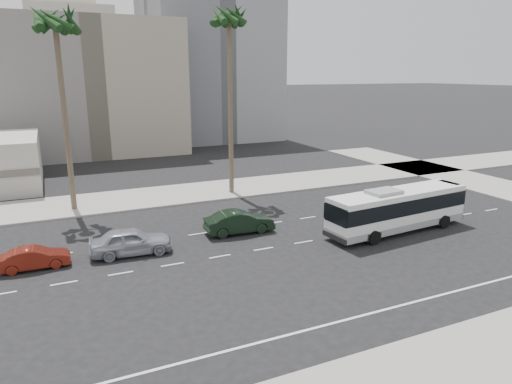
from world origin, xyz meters
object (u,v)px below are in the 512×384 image
car_a (239,222)px  palm_mid (55,27)px  palm_near (229,22)px  city_bus (398,208)px  car_b (131,241)px  car_c (34,258)px

car_a → palm_mid: 20.18m
palm_near → city_bus: bearing=-64.8°
city_bus → car_a: size_ratio=2.32×
car_b → palm_mid: palm_mid is taller
car_a → car_c: (-13.20, -0.72, -0.17)m
car_a → car_c: car_a is taller
city_bus → car_c: (-23.64, 3.62, -1.06)m
city_bus → palm_near: size_ratio=0.68×
city_bus → palm_mid: (-20.83, 15.06, 12.69)m
car_b → car_c: 5.51m
car_a → palm_mid: (-10.39, 10.73, 13.57)m
palm_near → palm_mid: 13.91m
palm_near → palm_mid: (-13.88, 0.33, -0.92)m
car_a → city_bus: bearing=-109.4°
car_a → car_b: size_ratio=0.98×
palm_mid → car_a: bearing=-45.9°
car_b → palm_near: palm_near is taller
car_b → palm_mid: (-2.69, 11.57, 13.53)m
car_c → car_a: bearing=-86.1°
car_b → palm_near: size_ratio=0.30×
car_a → palm_near: (3.49, 10.39, 14.50)m
palm_mid → car_b: bearing=-76.9°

